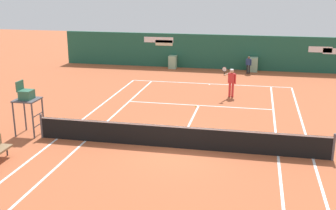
{
  "coord_description": "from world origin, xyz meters",
  "views": [
    {
      "loc": [
        2.93,
        -15.83,
        6.5
      ],
      "look_at": [
        -1.11,
        3.43,
        0.8
      ],
      "focal_mm": 45.18,
      "sensor_mm": 36.0,
      "label": 1
    }
  ],
  "objects_px": {
    "umpire_chair": "(27,99)",
    "tennis_ball_mid_court": "(195,106)",
    "ball_kid_left_post": "(249,64)",
    "tennis_ball_near_service_line": "(194,134)",
    "player_on_baseline": "(231,80)"
  },
  "relations": [
    {
      "from": "tennis_ball_near_service_line",
      "to": "tennis_ball_mid_court",
      "type": "height_order",
      "value": "same"
    },
    {
      "from": "umpire_chair",
      "to": "tennis_ball_mid_court",
      "type": "height_order",
      "value": "umpire_chair"
    },
    {
      "from": "umpire_chair",
      "to": "player_on_baseline",
      "type": "bearing_deg",
      "value": 134.87
    },
    {
      "from": "player_on_baseline",
      "to": "tennis_ball_near_service_line",
      "type": "relative_size",
      "value": 27.68
    },
    {
      "from": "umpire_chair",
      "to": "ball_kid_left_post",
      "type": "bearing_deg",
      "value": 148.91
    },
    {
      "from": "ball_kid_left_post",
      "to": "tennis_ball_near_service_line",
      "type": "height_order",
      "value": "ball_kid_left_post"
    },
    {
      "from": "ball_kid_left_post",
      "to": "tennis_ball_near_service_line",
      "type": "distance_m",
      "value": 13.94
    },
    {
      "from": "player_on_baseline",
      "to": "ball_kid_left_post",
      "type": "distance_m",
      "value": 6.97
    },
    {
      "from": "player_on_baseline",
      "to": "tennis_ball_mid_court",
      "type": "bearing_deg",
      "value": 74.7
    },
    {
      "from": "tennis_ball_near_service_line",
      "to": "ball_kid_left_post",
      "type": "bearing_deg",
      "value": 81.67
    },
    {
      "from": "tennis_ball_mid_court",
      "to": "umpire_chair",
      "type": "bearing_deg",
      "value": -138.69
    },
    {
      "from": "umpire_chair",
      "to": "tennis_ball_mid_court",
      "type": "relative_size",
      "value": 35.6
    },
    {
      "from": "umpire_chair",
      "to": "player_on_baseline",
      "type": "xyz_separation_m",
      "value": [
        8.36,
        8.32,
        -0.63
      ]
    },
    {
      "from": "ball_kid_left_post",
      "to": "tennis_ball_mid_court",
      "type": "relative_size",
      "value": 19.18
    },
    {
      "from": "player_on_baseline",
      "to": "tennis_ball_mid_court",
      "type": "relative_size",
      "value": 27.68
    }
  ]
}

